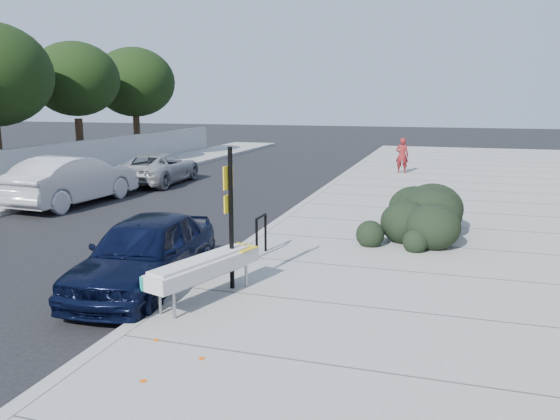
# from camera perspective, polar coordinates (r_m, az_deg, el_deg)

# --- Properties ---
(ground) EXTENTS (120.00, 120.00, 0.00)m
(ground) POSITION_cam_1_polar(r_m,az_deg,el_deg) (9.57, -9.92, -8.79)
(ground) COLOR black
(ground) RESTS_ON ground
(sidewalk_near) EXTENTS (11.20, 50.00, 0.15)m
(sidewalk_near) POSITION_cam_1_polar(r_m,az_deg,el_deg) (13.44, 22.77, -3.25)
(sidewalk_near) COLOR gray
(sidewalk_near) RESTS_ON ground
(curb_near) EXTENTS (0.22, 50.00, 0.17)m
(curb_near) POSITION_cam_1_polar(r_m,az_deg,el_deg) (13.99, -0.66, -1.74)
(curb_near) COLOR #9E9E99
(curb_near) RESTS_ON ground
(curb_far) EXTENTS (0.22, 50.00, 0.17)m
(curb_far) POSITION_cam_1_polar(r_m,az_deg,el_deg) (18.06, -25.61, 0.14)
(curb_far) COLOR #9E9E99
(curb_far) RESTS_ON ground
(tree_far_e) EXTENTS (4.00, 4.00, 5.90)m
(tree_far_e) POSITION_cam_1_polar(r_m,az_deg,el_deg) (27.58, -20.59, 12.66)
(tree_far_e) COLOR #332114
(tree_far_e) RESTS_ON ground
(tree_far_f) EXTENTS (4.40, 4.40, 6.07)m
(tree_far_f) POSITION_cam_1_polar(r_m,az_deg,el_deg) (31.71, -14.98, 12.76)
(tree_far_f) COLOR #332114
(tree_far_f) RESTS_ON ground
(bench) EXTENTS (1.12, 2.24, 0.67)m
(bench) POSITION_cam_1_polar(r_m,az_deg,el_deg) (8.74, -7.81, -5.99)
(bench) COLOR gray
(bench) RESTS_ON sidewalk_near
(bike_rack) EXTENTS (0.07, 0.57, 0.82)m
(bike_rack) POSITION_cam_1_polar(r_m,az_deg,el_deg) (11.17, -1.98, -2.21)
(bike_rack) COLOR black
(bike_rack) RESTS_ON sidewalk_near
(sign_post) EXTENTS (0.11, 0.28, 2.39)m
(sign_post) POSITION_cam_1_polar(r_m,az_deg,el_deg) (9.01, -5.23, 0.10)
(sign_post) COLOR black
(sign_post) RESTS_ON sidewalk_near
(hedge) EXTENTS (2.11, 3.69, 1.33)m
(hedge) POSITION_cam_1_polar(r_m,az_deg,el_deg) (13.35, 13.72, 0.48)
(hedge) COLOR black
(hedge) RESTS_ON sidewalk_near
(sedan_navy) EXTENTS (1.93, 4.02, 1.32)m
(sedan_navy) POSITION_cam_1_polar(r_m,az_deg,el_deg) (9.83, -13.95, -4.35)
(sedan_navy) COLOR black
(sedan_navy) RESTS_ON ground
(wagon_silver) EXTENTS (1.91, 4.79, 1.55)m
(wagon_silver) POSITION_cam_1_polar(r_m,az_deg,el_deg) (18.49, -20.82, 2.94)
(wagon_silver) COLOR silver
(wagon_silver) RESTS_ON ground
(suv_silver) EXTENTS (2.30, 4.50, 1.22)m
(suv_silver) POSITION_cam_1_polar(r_m,az_deg,el_deg) (22.16, -12.52, 4.29)
(suv_silver) COLOR #9C9FA2
(suv_silver) RESTS_ON ground
(pedestrian) EXTENTS (0.56, 0.38, 1.52)m
(pedestrian) POSITION_cam_1_polar(r_m,az_deg,el_deg) (24.22, 12.64, 5.59)
(pedestrian) COLOR maroon
(pedestrian) RESTS_ON sidewalk_near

